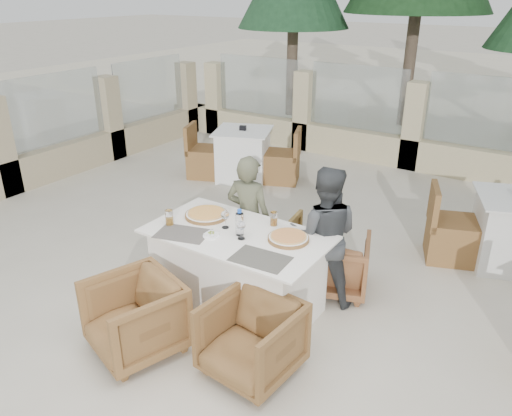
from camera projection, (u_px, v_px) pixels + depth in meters
The scene contains 22 objects.
ground at pixel (246, 311), 4.60m from camera, with size 80.00×80.00×0.00m, color beige.
sand_patch at pixel (502, 85), 15.31m from camera, with size 30.00×16.00×0.01m, color beige.
perimeter_wall_far at pixel (415, 120), 7.95m from camera, with size 10.00×0.34×1.60m, color #C5B78B, non-canonical shape.
perimeter_wall_left at pixel (59, 125), 7.68m from camera, with size 0.34×7.00×1.60m, color tan, non-canonical shape.
dining_table at pixel (238, 271), 4.51m from camera, with size 1.60×0.90×0.77m, color white, non-canonical shape.
placemat_near_left at pixel (183, 234), 4.34m from camera, with size 0.45×0.30×0.00m, color #635B54.
placemat_near_right at pixel (260, 259), 3.94m from camera, with size 0.45×0.30×0.00m, color #565249.
pizza_left at pixel (207, 214), 4.66m from camera, with size 0.40×0.40×0.05m, color orange.
pizza_right at pixel (288, 238), 4.22m from camera, with size 0.35×0.35×0.05m, color #C64C1B.
water_bottle at pixel (240, 222), 4.28m from camera, with size 0.07×0.07×0.24m, color #BDD9F9.
wine_glass_centre at pixel (225, 218), 4.42m from camera, with size 0.08×0.08×0.18m, color white, non-canonical shape.
wine_glass_near at pixel (241, 229), 4.22m from camera, with size 0.08×0.08×0.18m, color white, non-canonical shape.
beer_glass_left at pixel (169, 218), 4.48m from camera, with size 0.07×0.07×0.14m, color orange.
beer_glass_right at pixel (274, 219), 4.47m from camera, with size 0.06×0.06×0.13m, color #C6781B.
olive_dish at pixel (211, 234), 4.29m from camera, with size 0.11×0.11×0.04m, color white, non-canonical shape.
armchair_far_left at pixel (264, 238), 5.30m from camera, with size 0.63×0.65×0.59m, color olive.
armchair_far_right at pixel (336, 264), 4.84m from camera, with size 0.61×0.62×0.57m, color brown.
armchair_near_left at pixel (135, 317), 4.00m from camera, with size 0.67×0.69×0.63m, color brown.
armchair_near_right at pixel (251, 339), 3.77m from camera, with size 0.65×0.67×0.61m, color brown.
diner_left at pixel (249, 218), 4.93m from camera, with size 0.47×0.31×1.29m, color #54563F.
diner_right at pixel (324, 236), 4.52m from camera, with size 0.65×0.51×1.34m, color #3C3F41.
bg_table_a at pixel (243, 155), 7.65m from camera, with size 1.64×0.82×0.77m, color white, non-canonical shape.
Camera 1 is at (2.17, -3.15, 2.74)m, focal length 35.00 mm.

